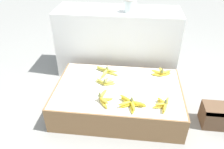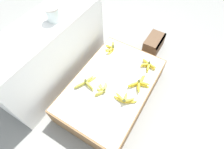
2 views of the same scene
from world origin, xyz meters
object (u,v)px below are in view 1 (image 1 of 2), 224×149
at_px(glass_jar, 130,6).
at_px(banana_bunch_back_midleft, 106,71).
at_px(banana_bunch_front_midleft, 103,98).
at_px(banana_bunch_middle_midleft, 106,82).
at_px(banana_bunch_front_right, 164,104).
at_px(foam_tray_white, 79,6).
at_px(banana_bunch_back_right, 161,72).
at_px(wooden_crate, 221,116).
at_px(banana_bunch_front_midright, 131,103).

bearing_deg(glass_jar, banana_bunch_back_midleft, -114.74).
relative_size(banana_bunch_front_midleft, banana_bunch_middle_midleft, 1.13).
relative_size(banana_bunch_front_right, banana_bunch_back_midleft, 0.76).
distance_m(glass_jar, foam_tray_white, 0.64).
bearing_deg(banana_bunch_front_right, banana_bunch_back_midleft, 140.18).
distance_m(banana_bunch_back_midleft, banana_bunch_back_right, 0.59).
xyz_separation_m(banana_bunch_middle_midleft, foam_tray_white, (-0.43, 0.80, 0.52)).
height_order(wooden_crate, banana_bunch_middle_midleft, banana_bunch_middle_midleft).
distance_m(banana_bunch_middle_midleft, banana_bunch_back_right, 0.62).
relative_size(banana_bunch_front_midright, glass_jar, 1.77).
xyz_separation_m(banana_bunch_back_midleft, banana_bunch_back_right, (0.59, 0.04, 0.00)).
relative_size(banana_bunch_back_right, foam_tray_white, 0.98).
bearing_deg(banana_bunch_back_right, banana_bunch_back_midleft, -176.22).
distance_m(banana_bunch_front_right, banana_bunch_back_right, 0.52).
height_order(banana_bunch_middle_midleft, glass_jar, glass_jar).
bearing_deg(glass_jar, wooden_crate, -40.97).
xyz_separation_m(glass_jar, foam_tray_white, (-0.62, 0.15, -0.06)).
bearing_deg(banana_bunch_back_right, foam_tray_white, 150.35).
bearing_deg(banana_bunch_front_midright, wooden_crate, 9.85).
bearing_deg(glass_jar, banana_bunch_front_midright, -85.43).
distance_m(wooden_crate, foam_tray_white, 1.97).
bearing_deg(banana_bunch_front_right, foam_tray_white, 132.14).
bearing_deg(banana_bunch_front_midright, glass_jar, 94.57).
relative_size(banana_bunch_front_midright, banana_bunch_middle_midleft, 1.17).
relative_size(wooden_crate, banana_bunch_back_right, 1.55).
xyz_separation_m(wooden_crate, foam_tray_white, (-1.56, 0.96, 0.72)).
xyz_separation_m(banana_bunch_front_midleft, foam_tray_white, (-0.45, 1.07, 0.51)).
bearing_deg(banana_bunch_back_right, banana_bunch_front_midleft, -138.19).
xyz_separation_m(banana_bunch_front_right, banana_bunch_back_right, (0.02, 0.52, 0.00)).
bearing_deg(banana_bunch_front_midright, banana_bunch_front_midleft, 170.27).
xyz_separation_m(banana_bunch_front_right, glass_jar, (-0.36, 0.94, 0.58)).
bearing_deg(banana_bunch_front_midright, banana_bunch_back_midleft, 119.97).
bearing_deg(banana_bunch_front_midright, foam_tray_white, 122.21).
distance_m(banana_bunch_front_midright, foam_tray_white, 1.41).
bearing_deg(foam_tray_white, wooden_crate, -31.70).
height_order(glass_jar, foam_tray_white, glass_jar).
height_order(banana_bunch_back_midleft, glass_jar, glass_jar).
distance_m(banana_bunch_front_midleft, banana_bunch_front_midright, 0.26).
distance_m(banana_bunch_front_right, banana_bunch_back_midleft, 0.75).
bearing_deg(glass_jar, banana_bunch_front_midleft, -100.80).
relative_size(wooden_crate, banana_bunch_front_midright, 1.36).
height_order(banana_bunch_front_midright, banana_bunch_back_midleft, banana_bunch_front_midright).
bearing_deg(banana_bunch_back_midleft, glass_jar, 65.26).
xyz_separation_m(banana_bunch_back_right, foam_tray_white, (-1.00, 0.57, 0.52)).
height_order(banana_bunch_front_right, banana_bunch_back_midleft, banana_bunch_front_right).
relative_size(banana_bunch_back_midleft, glass_jar, 1.84).
relative_size(banana_bunch_middle_midleft, glass_jar, 1.51).
relative_size(banana_bunch_front_right, glass_jar, 1.40).
distance_m(banana_bunch_front_midleft, banana_bunch_back_right, 0.74).
bearing_deg(glass_jar, foam_tray_white, 166.42).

